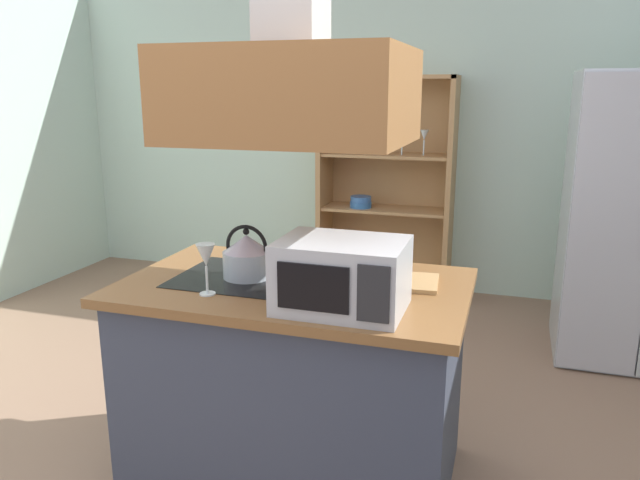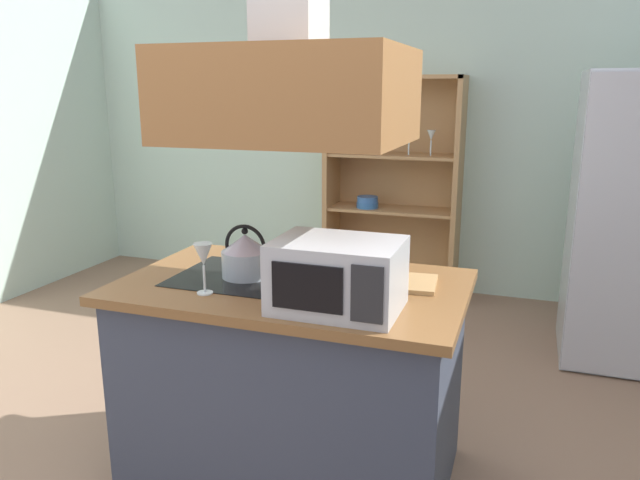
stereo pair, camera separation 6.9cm
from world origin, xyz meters
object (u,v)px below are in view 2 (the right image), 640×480
at_px(kettle, 245,255).
at_px(wine_glass_on_counter, 203,257).
at_px(dish_cabinet, 393,200).
at_px(microwave, 338,275).
at_px(cutting_board, 395,282).

xyz_separation_m(kettle, wine_glass_on_counter, (-0.06, -0.25, 0.05)).
height_order(dish_cabinet, microwave, dish_cabinet).
distance_m(dish_cabinet, microwave, 2.92).
distance_m(kettle, wine_glass_on_counter, 0.26).
bearing_deg(cutting_board, dish_cabinet, 102.67).
xyz_separation_m(dish_cabinet, kettle, (-0.06, -2.64, 0.21)).
bearing_deg(dish_cabinet, kettle, -91.35).
height_order(cutting_board, microwave, microwave).
bearing_deg(microwave, cutting_board, 69.16).
relative_size(dish_cabinet, cutting_board, 5.27).
relative_size(kettle, microwave, 0.50).
height_order(cutting_board, wine_glass_on_counter, wine_glass_on_counter).
height_order(kettle, wine_glass_on_counter, kettle).
distance_m(microwave, wine_glass_on_counter, 0.55).
bearing_deg(dish_cabinet, microwave, -81.53).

